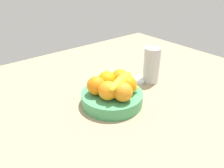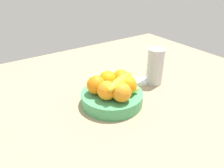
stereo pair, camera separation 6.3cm
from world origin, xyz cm
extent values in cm
cube|color=tan|center=(0.00, 0.00, -1.50)|extent=(180.00, 140.00, 3.00)
cylinder|color=#459E62|center=(-2.54, 1.55, 2.57)|extent=(25.82, 25.82, 5.15)
sphere|color=orange|center=(-3.32, -2.88, 8.97)|extent=(7.63, 7.63, 7.63)
sphere|color=orange|center=(3.10, -1.65, 8.97)|extent=(7.63, 7.63, 7.63)
sphere|color=orange|center=(1.86, 4.47, 8.97)|extent=(7.63, 7.63, 7.63)
sphere|color=orange|center=(-1.99, 8.94, 8.97)|extent=(7.63, 7.63, 7.63)
sphere|color=orange|center=(-7.49, 5.54, 8.97)|extent=(7.63, 7.63, 7.63)
sphere|color=orange|center=(-8.87, -0.84, 8.97)|extent=(7.63, 7.63, 7.63)
ellipsoid|color=yellow|center=(-3.43, 5.53, 7.15)|extent=(17.43, 8.73, 4.00)
ellipsoid|color=gold|center=(-4.33, 3.85, 9.35)|extent=(17.04, 4.16, 4.00)
ellipsoid|color=yellow|center=(-4.08, 5.34, 11.55)|extent=(17.25, 10.13, 4.00)
cylinder|color=silver|center=(-30.03, -1.79, 8.83)|extent=(7.99, 7.99, 17.66)
cylinder|color=silver|center=(-25.03, -5.35, 0.69)|extent=(7.23, 7.23, 1.39)
camera|label=1|loc=(46.57, 62.37, 51.63)|focal=35.08mm
camera|label=2|loc=(41.53, 66.12, 51.63)|focal=35.08mm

